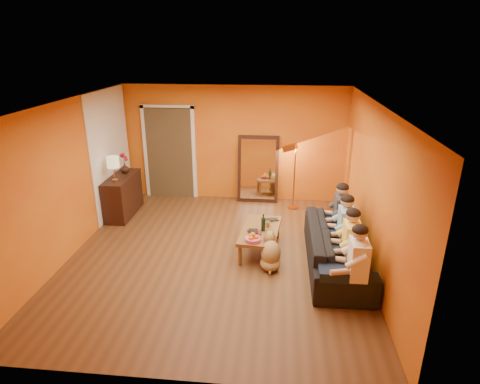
# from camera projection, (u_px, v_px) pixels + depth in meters

# --- Properties ---
(room_shell) EXTENTS (5.00, 5.50, 2.60)m
(room_shell) POSITION_uv_depth(u_px,v_px,m) (219.00, 178.00, 6.84)
(room_shell) COLOR brown
(room_shell) RESTS_ON ground
(white_accent) EXTENTS (0.02, 1.90, 2.58)m
(white_accent) POSITION_uv_depth(u_px,v_px,m) (111.00, 153.00, 8.35)
(white_accent) COLOR white
(white_accent) RESTS_ON wall_left
(doorway_recess) EXTENTS (1.06, 0.30, 2.10)m
(doorway_recess) POSITION_uv_depth(u_px,v_px,m) (171.00, 152.00, 9.35)
(doorway_recess) COLOR #3F2D19
(doorway_recess) RESTS_ON floor
(door_jamb_left) EXTENTS (0.08, 0.06, 2.20)m
(door_jamb_left) POSITION_uv_depth(u_px,v_px,m) (146.00, 153.00, 9.30)
(door_jamb_left) COLOR white
(door_jamb_left) RESTS_ON wall_back
(door_jamb_right) EXTENTS (0.08, 0.06, 2.20)m
(door_jamb_right) POSITION_uv_depth(u_px,v_px,m) (194.00, 154.00, 9.19)
(door_jamb_right) COLOR white
(door_jamb_right) RESTS_ON wall_back
(door_header) EXTENTS (1.22, 0.06, 0.08)m
(door_header) POSITION_uv_depth(u_px,v_px,m) (167.00, 107.00, 8.86)
(door_header) COLOR white
(door_header) RESTS_ON wall_back
(mirror_frame) EXTENTS (0.92, 0.27, 1.51)m
(mirror_frame) POSITION_uv_depth(u_px,v_px,m) (258.00, 169.00, 9.08)
(mirror_frame) COLOR black
(mirror_frame) RESTS_ON floor
(mirror_glass) EXTENTS (0.78, 0.21, 1.35)m
(mirror_glass) POSITION_uv_depth(u_px,v_px,m) (258.00, 170.00, 9.04)
(mirror_glass) COLOR white
(mirror_glass) RESTS_ON mirror_frame
(sideboard) EXTENTS (0.44, 1.18, 0.85)m
(sideboard) POSITION_uv_depth(u_px,v_px,m) (123.00, 196.00, 8.45)
(sideboard) COLOR black
(sideboard) RESTS_ON floor
(table_lamp) EXTENTS (0.24, 0.24, 0.51)m
(table_lamp) POSITION_uv_depth(u_px,v_px,m) (114.00, 169.00, 7.93)
(table_lamp) COLOR beige
(table_lamp) RESTS_ON sideboard
(sofa) EXTENTS (2.34, 0.91, 0.68)m
(sofa) POSITION_uv_depth(u_px,v_px,m) (337.00, 247.00, 6.52)
(sofa) COLOR black
(sofa) RESTS_ON floor
(coffee_table) EXTENTS (0.74, 1.28, 0.42)m
(coffee_table) POSITION_uv_depth(u_px,v_px,m) (260.00, 240.00, 7.03)
(coffee_table) COLOR brown
(coffee_table) RESTS_ON floor
(floor_lamp) EXTENTS (0.36, 0.32, 1.44)m
(floor_lamp) POSITION_uv_depth(u_px,v_px,m) (294.00, 177.00, 8.65)
(floor_lamp) COLOR #D07E3D
(floor_lamp) RESTS_ON floor
(dog) EXTENTS (0.45, 0.59, 0.62)m
(dog) POSITION_uv_depth(u_px,v_px,m) (271.00, 251.00, 6.48)
(dog) COLOR #AF844F
(dog) RESTS_ON floor
(person_far_left) EXTENTS (0.70, 0.44, 1.22)m
(person_far_left) POSITION_uv_depth(u_px,v_px,m) (357.00, 266.00, 5.48)
(person_far_left) COLOR white
(person_far_left) RESTS_ON sofa
(person_mid_left) EXTENTS (0.70, 0.44, 1.22)m
(person_mid_left) POSITION_uv_depth(u_px,v_px,m) (351.00, 246.00, 5.99)
(person_mid_left) COLOR #FFD854
(person_mid_left) RESTS_ON sofa
(person_mid_right) EXTENTS (0.70, 0.44, 1.22)m
(person_mid_right) POSITION_uv_depth(u_px,v_px,m) (346.00, 230.00, 6.50)
(person_mid_right) COLOR #83AACA
(person_mid_right) RESTS_ON sofa
(person_far_right) EXTENTS (0.70, 0.44, 1.22)m
(person_far_right) POSITION_uv_depth(u_px,v_px,m) (341.00, 216.00, 7.01)
(person_far_right) COLOR #323237
(person_far_right) RESTS_ON sofa
(fruit_bowl) EXTENTS (0.26, 0.26, 0.16)m
(fruit_bowl) POSITION_uv_depth(u_px,v_px,m) (253.00, 237.00, 6.52)
(fruit_bowl) COLOR #CF4970
(fruit_bowl) RESTS_ON coffee_table
(wine_bottle) EXTENTS (0.07, 0.07, 0.31)m
(wine_bottle) POSITION_uv_depth(u_px,v_px,m) (263.00, 223.00, 6.85)
(wine_bottle) COLOR black
(wine_bottle) RESTS_ON coffee_table
(tumbler) EXTENTS (0.11, 0.11, 0.09)m
(tumbler) POSITION_uv_depth(u_px,v_px,m) (268.00, 224.00, 7.04)
(tumbler) COLOR #B27F3F
(tumbler) RESTS_ON coffee_table
(laptop) EXTENTS (0.33, 0.26, 0.02)m
(laptop) POSITION_uv_depth(u_px,v_px,m) (271.00, 221.00, 7.26)
(laptop) COLOR black
(laptop) RESTS_ON coffee_table
(book_lower) EXTENTS (0.25, 0.28, 0.02)m
(book_lower) POSITION_uv_depth(u_px,v_px,m) (249.00, 233.00, 6.79)
(book_lower) COLOR black
(book_lower) RESTS_ON coffee_table
(book_mid) EXTENTS (0.19, 0.25, 0.02)m
(book_mid) POSITION_uv_depth(u_px,v_px,m) (250.00, 232.00, 6.79)
(book_mid) COLOR #A7132B
(book_mid) RESTS_ON book_lower
(book_upper) EXTENTS (0.18, 0.22, 0.02)m
(book_upper) POSITION_uv_depth(u_px,v_px,m) (249.00, 232.00, 6.76)
(book_upper) COLOR black
(book_upper) RESTS_ON book_mid
(vase) EXTENTS (0.19, 0.19, 0.20)m
(vase) POSITION_uv_depth(u_px,v_px,m) (125.00, 168.00, 8.50)
(vase) COLOR black
(vase) RESTS_ON sideboard
(flowers) EXTENTS (0.17, 0.17, 0.45)m
(flowers) POSITION_uv_depth(u_px,v_px,m) (124.00, 157.00, 8.41)
(flowers) COLOR #A7132B
(flowers) RESTS_ON vase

